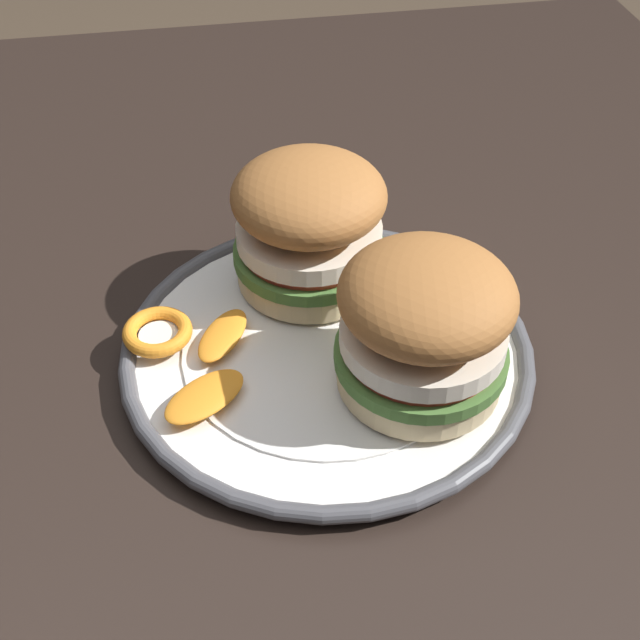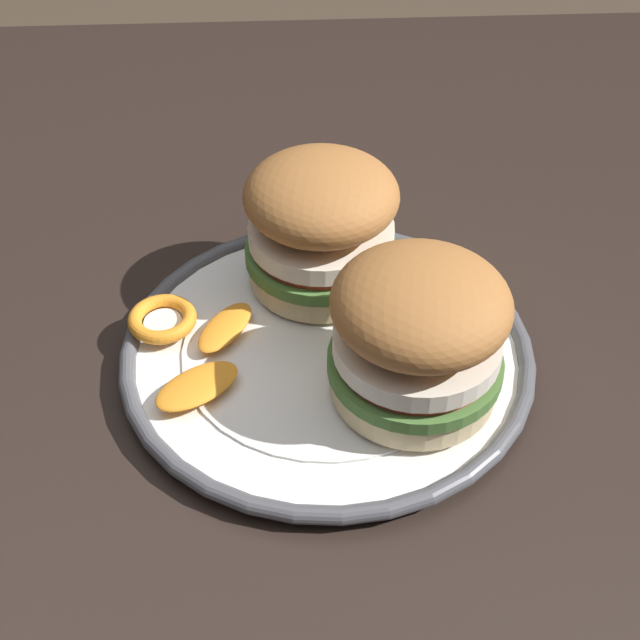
# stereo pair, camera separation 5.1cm
# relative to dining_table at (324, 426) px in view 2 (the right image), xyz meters

# --- Properties ---
(dining_table) EXTENTS (1.14, 0.97, 0.74)m
(dining_table) POSITION_rel_dining_table_xyz_m (0.00, 0.00, 0.00)
(dining_table) COLOR black
(dining_table) RESTS_ON ground
(dinner_plate) EXTENTS (0.29, 0.29, 0.02)m
(dinner_plate) POSITION_rel_dining_table_xyz_m (-0.03, 0.00, 0.11)
(dinner_plate) COLOR white
(dinner_plate) RESTS_ON dining_table
(sandwich_half_left) EXTENTS (0.15, 0.15, 0.10)m
(sandwich_half_left) POSITION_rel_dining_table_xyz_m (0.05, 0.00, 0.17)
(sandwich_half_left) COLOR beige
(sandwich_half_left) RESTS_ON dinner_plate
(sandwich_half_right) EXTENTS (0.15, 0.15, 0.10)m
(sandwich_half_right) POSITION_rel_dining_table_xyz_m (-0.07, -0.05, 0.17)
(sandwich_half_right) COLOR beige
(sandwich_half_right) RESTS_ON dinner_plate
(orange_peel_curled) EXTENTS (0.07, 0.07, 0.01)m
(orange_peel_curled) POSITION_rel_dining_table_xyz_m (-0.00, 0.12, 0.12)
(orange_peel_curled) COLOR orange
(orange_peel_curled) RESTS_ON dinner_plate
(orange_peel_strip_long) EXTENTS (0.06, 0.07, 0.01)m
(orange_peel_strip_long) POSITION_rel_dining_table_xyz_m (-0.07, 0.09, 0.12)
(orange_peel_strip_long) COLOR orange
(orange_peel_strip_long) RESTS_ON dinner_plate
(orange_peel_strip_short) EXTENTS (0.06, 0.05, 0.01)m
(orange_peel_strip_short) POSITION_rel_dining_table_xyz_m (-0.01, 0.07, 0.12)
(orange_peel_strip_short) COLOR orange
(orange_peel_strip_short) RESTS_ON dinner_plate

